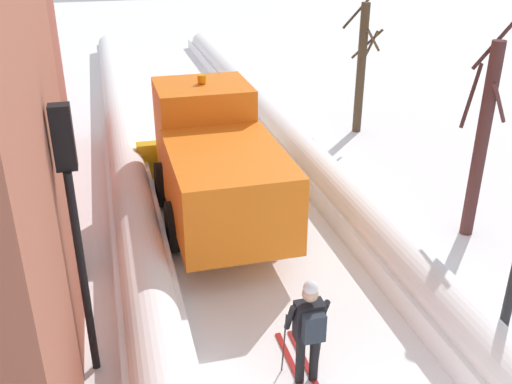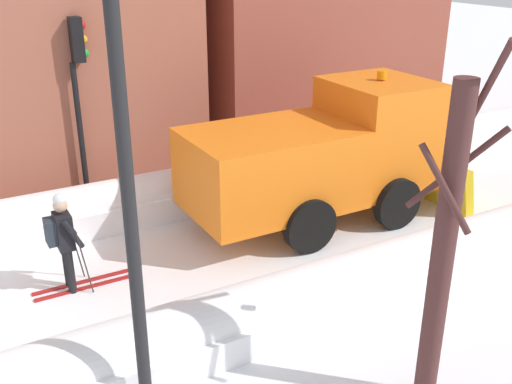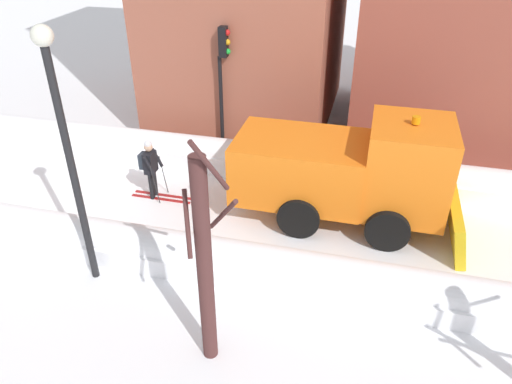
{
  "view_description": "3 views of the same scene",
  "coord_description": "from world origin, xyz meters",
  "px_view_note": "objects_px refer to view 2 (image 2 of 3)",
  "views": [
    {
      "loc": [
        -2.76,
        -4.23,
        6.39
      ],
      "look_at": [
        0.07,
        6.46,
        1.18
      ],
      "focal_mm": 40.57,
      "sensor_mm": 36.0,
      "label": 1
    },
    {
      "loc": [
        9.12,
        0.59,
        5.58
      ],
      "look_at": [
        -0.49,
        5.95,
        0.98
      ],
      "focal_mm": 41.79,
      "sensor_mm": 36.0,
      "label": 2
    },
    {
      "loc": [
        10.7,
        8.0,
        7.56
      ],
      "look_at": [
        0.23,
        5.33,
        0.93
      ],
      "focal_mm": 34.1,
      "sensor_mm": 36.0,
      "label": 3
    }
  ],
  "objects_px": {
    "plow_truck": "(325,154)",
    "bare_tree_near": "(444,249)",
    "traffic_light_pole": "(79,80)",
    "street_lamp": "(124,153)",
    "skier": "(64,238)"
  },
  "relations": [
    {
      "from": "plow_truck",
      "to": "street_lamp",
      "type": "bearing_deg",
      "value": -54.59
    },
    {
      "from": "street_lamp",
      "to": "traffic_light_pole",
      "type": "bearing_deg",
      "value": 170.64
    },
    {
      "from": "traffic_light_pole",
      "to": "street_lamp",
      "type": "relative_size",
      "value": 0.75
    },
    {
      "from": "plow_truck",
      "to": "bare_tree_near",
      "type": "bearing_deg",
      "value": -21.29
    },
    {
      "from": "plow_truck",
      "to": "traffic_light_pole",
      "type": "distance_m",
      "value": 5.35
    },
    {
      "from": "traffic_light_pole",
      "to": "street_lamp",
      "type": "height_order",
      "value": "street_lamp"
    },
    {
      "from": "plow_truck",
      "to": "skier",
      "type": "bearing_deg",
      "value": -87.04
    },
    {
      "from": "skier",
      "to": "street_lamp",
      "type": "relative_size",
      "value": 0.32
    },
    {
      "from": "plow_truck",
      "to": "bare_tree_near",
      "type": "height_order",
      "value": "bare_tree_near"
    },
    {
      "from": "traffic_light_pole",
      "to": "skier",
      "type": "bearing_deg",
      "value": -21.81
    },
    {
      "from": "skier",
      "to": "traffic_light_pole",
      "type": "xyz_separation_m",
      "value": [
        -3.1,
        1.24,
        1.98
      ]
    },
    {
      "from": "plow_truck",
      "to": "street_lamp",
      "type": "relative_size",
      "value": 1.06
    },
    {
      "from": "plow_truck",
      "to": "skier",
      "type": "height_order",
      "value": "plow_truck"
    },
    {
      "from": "skier",
      "to": "traffic_light_pole",
      "type": "relative_size",
      "value": 0.43
    },
    {
      "from": "traffic_light_pole",
      "to": "bare_tree_near",
      "type": "relative_size",
      "value": 0.89
    }
  ]
}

